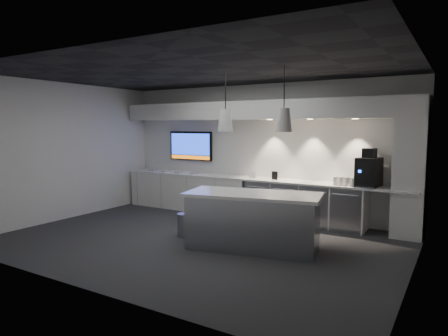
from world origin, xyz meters
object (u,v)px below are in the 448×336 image
Objects in this scene: wall_tv at (191,146)px; coffee_machine at (369,171)px; bin at (185,225)px; island at (253,221)px.

wall_tv reaches higher than coffee_machine.
bin is at bearing -56.69° from wall_tv.
coffee_machine is at bearing 43.80° from island.
wall_tv is at bearing 123.31° from bin.
wall_tv is 4.40m from coffee_machine.
island is (2.95, -2.33, -1.08)m from wall_tv.
wall_tv is 1.71× the size of coffee_machine.
coffee_machine is (2.88, 2.04, 0.99)m from bin.
coffee_machine is (4.38, -0.25, -0.36)m from wall_tv.
wall_tv is at bearing 129.86° from island.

